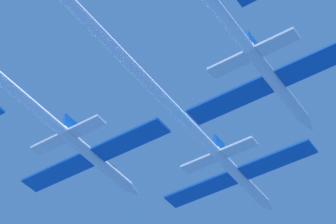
{
  "coord_description": "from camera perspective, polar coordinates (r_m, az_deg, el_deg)",
  "views": [
    {
      "loc": [
        31.68,
        -62.46,
        -53.26
      ],
      "look_at": [
        -0.1,
        -15.26,
        -0.16
      ],
      "focal_mm": 74.06,
      "sensor_mm": 36.0,
      "label": 1
    }
  ],
  "objects": [
    {
      "name": "jet_lead",
      "position": [
        74.06,
        -2.46,
        3.25
      ],
      "size": [
        20.67,
        73.15,
        3.42
      ],
      "color": "silver"
    }
  ]
}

